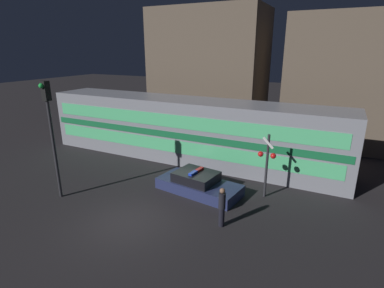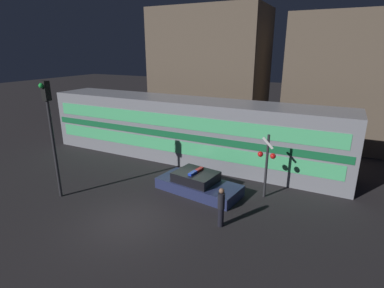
{
  "view_description": "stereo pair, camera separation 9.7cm",
  "coord_description": "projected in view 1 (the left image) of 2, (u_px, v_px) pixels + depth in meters",
  "views": [
    {
      "loc": [
        7.55,
        -8.95,
        7.18
      ],
      "look_at": [
        0.07,
        6.09,
        1.83
      ],
      "focal_mm": 28.0,
      "sensor_mm": 36.0,
      "label": 1
    },
    {
      "loc": [
        7.64,
        -8.91,
        7.18
      ],
      "look_at": [
        0.07,
        6.09,
        1.83
      ],
      "focal_mm": 28.0,
      "sensor_mm": 36.0,
      "label": 2
    }
  ],
  "objects": [
    {
      "name": "pedestrian",
      "position": [
        222.0,
        207.0,
        12.45
      ],
      "size": [
        0.3,
        0.3,
        1.76
      ],
      "color": "black",
      "rests_on": "ground_plane"
    },
    {
      "name": "building_left",
      "position": [
        209.0,
        71.0,
        26.95
      ],
      "size": [
        9.72,
        5.74,
        10.53
      ],
      "color": "brown",
      "rests_on": "ground_plane"
    },
    {
      "name": "train",
      "position": [
        187.0,
        130.0,
        19.98
      ],
      "size": [
        20.39,
        3.17,
        4.06
      ],
      "color": "gray",
      "rests_on": "ground_plane"
    },
    {
      "name": "building_center",
      "position": [
        338.0,
        82.0,
        22.41
      ],
      "size": [
        7.42,
        4.78,
        9.65
      ],
      "color": "brown",
      "rests_on": "ground_plane"
    },
    {
      "name": "ground_plane",
      "position": [
        128.0,
        222.0,
        13.02
      ],
      "size": [
        120.0,
        120.0,
        0.0
      ],
      "primitive_type": "plane",
      "color": "#262326"
    },
    {
      "name": "traffic_light_corner",
      "position": [
        51.0,
        125.0,
        14.09
      ],
      "size": [
        0.3,
        0.46,
        5.8
      ],
      "color": "#2D2D33",
      "rests_on": "ground_plane"
    },
    {
      "name": "police_car",
      "position": [
        198.0,
        184.0,
        15.66
      ],
      "size": [
        4.62,
        2.52,
        1.18
      ],
      "rotation": [
        0.0,
        0.0,
        -0.14
      ],
      "color": "navy",
      "rests_on": "ground_plane"
    },
    {
      "name": "crossing_signal_near",
      "position": [
        267.0,
        161.0,
        14.6
      ],
      "size": [
        0.88,
        0.35,
        3.28
      ],
      "color": "#2D2D33",
      "rests_on": "ground_plane"
    }
  ]
}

